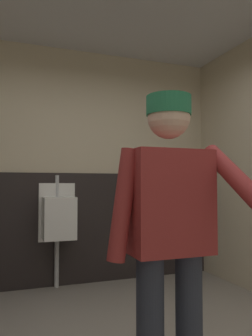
# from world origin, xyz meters

# --- Properties ---
(wall_back) EXTENTS (4.04, 0.12, 2.72)m
(wall_back) POSITION_xyz_m (0.00, 2.05, 1.36)
(wall_back) COLOR beige
(wall_back) RESTS_ON ground_plane
(wainscot_band_back) EXTENTS (3.44, 0.03, 1.27)m
(wainscot_band_back) POSITION_xyz_m (0.00, 1.97, 0.63)
(wainscot_band_back) COLOR black
(wainscot_band_back) RESTS_ON ground_plane
(urinal_solo) EXTENTS (0.40, 0.34, 1.24)m
(urinal_solo) POSITION_xyz_m (-0.21, 1.83, 0.78)
(urinal_solo) COLOR white
(urinal_solo) RESTS_ON ground_plane
(person) EXTENTS (0.63, 0.60, 1.60)m
(person) POSITION_xyz_m (0.04, -0.32, 0.94)
(person) COLOR #2D3342
(person) RESTS_ON ground_plane
(soap_dispenser) EXTENTS (0.10, 0.07, 0.18)m
(soap_dispenser) POSITION_xyz_m (0.90, 1.95, 1.45)
(soap_dispenser) COLOR silver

